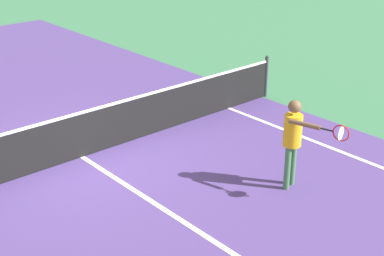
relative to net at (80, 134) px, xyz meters
The scene contains 5 objects.
ground_plane 0.49m from the net, ahead, with size 60.00×60.00×0.00m, color #38724C.
court_surface_inbounds 0.49m from the net, ahead, with size 10.62×24.40×0.00m, color #4C387A.
line_center_service 3.24m from the net, 90.00° to the right, with size 0.10×6.40×0.01m, color white.
net is the anchor object (origin of this frame).
player_near 4.18m from the net, 58.02° to the right, with size 0.41×1.22×1.65m.
Camera 1 is at (-4.95, -9.04, 4.95)m, focal length 52.45 mm.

